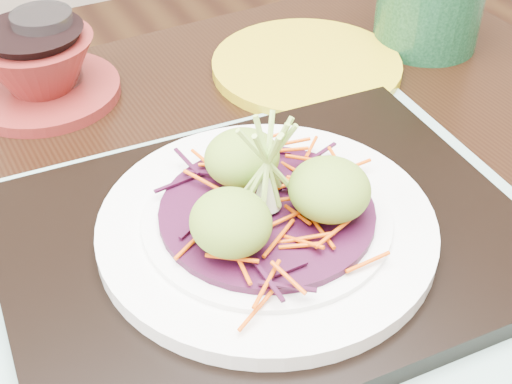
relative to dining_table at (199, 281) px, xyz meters
name	(u,v)px	position (x,y,z in m)	size (l,w,h in m)	color
dining_table	(199,281)	(0.00, 0.00, 0.00)	(1.11, 0.76, 0.68)	black
placemat	(266,252)	(0.04, -0.08, 0.09)	(0.50, 0.40, 0.00)	gray
serving_tray	(267,242)	(0.04, -0.08, 0.10)	(0.44, 0.33, 0.02)	black
white_plate	(267,225)	(0.04, -0.08, 0.12)	(0.29, 0.29, 0.02)	silver
cabbage_bed	(267,212)	(0.04, -0.08, 0.14)	(0.18, 0.18, 0.01)	#390B28
carrot_julienne	(267,204)	(0.04, -0.08, 0.15)	(0.22, 0.22, 0.01)	#CB4603
guacamole_scoops	(268,189)	(0.04, -0.08, 0.16)	(0.16, 0.14, 0.05)	olive
scallion_garnish	(267,167)	(0.04, -0.08, 0.18)	(0.07, 0.07, 0.10)	#8DB749
water_glass	(49,52)	(-0.06, 0.28, 0.14)	(0.07, 0.07, 0.10)	white
terracotta_bowl_set	(40,71)	(-0.07, 0.27, 0.12)	(0.21, 0.21, 0.07)	#5D1816
yellow_plate	(307,66)	(0.23, 0.18, 0.10)	(0.23, 0.23, 0.01)	#A89112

